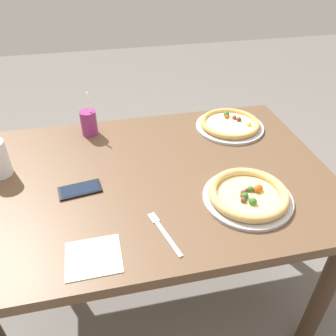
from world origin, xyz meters
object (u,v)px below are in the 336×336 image
at_px(fork, 163,231).
at_px(cell_phone, 80,190).
at_px(pizza_near, 248,195).
at_px(drink_cup_colored, 89,123).
at_px(pizza_far, 230,124).

bearing_deg(fork, cell_phone, 134.26).
height_order(pizza_near, cell_phone, pizza_near).
distance_m(fork, cell_phone, 0.36).
distance_m(pizza_near, drink_cup_colored, 0.77).
distance_m(pizza_far, cell_phone, 0.76).
bearing_deg(cell_phone, pizza_near, -16.85).
bearing_deg(pizza_near, drink_cup_colored, 132.37).
xyz_separation_m(pizza_far, cell_phone, (-0.69, -0.32, -0.01)).
distance_m(pizza_near, fork, 0.33).
xyz_separation_m(pizza_far, drink_cup_colored, (-0.64, 0.08, 0.04)).
bearing_deg(cell_phone, drink_cup_colored, 82.87).
relative_size(pizza_near, fork, 1.57).
distance_m(pizza_far, fork, 0.72).
bearing_deg(pizza_near, cell_phone, 163.15).
bearing_deg(pizza_near, fork, -164.64).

